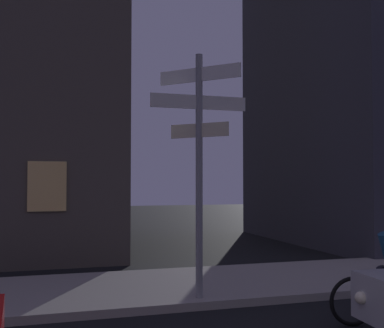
{
  "coord_description": "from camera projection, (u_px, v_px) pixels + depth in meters",
  "views": [
    {
      "loc": [
        -1.78,
        -2.19,
        2.1
      ],
      "look_at": [
        0.64,
        5.77,
        2.42
      ],
      "focal_mm": 44.68,
      "sensor_mm": 36.0,
      "label": 1
    }
  ],
  "objects": [
    {
      "name": "sidewalk_kerb",
      "position": [
        143.0,
        289.0,
        9.09
      ],
      "size": [
        40.0,
        3.14,
        0.14
      ],
      "primitive_type": "cube",
      "color": "#9E9991",
      "rests_on": "ground_plane"
    },
    {
      "name": "signpost",
      "position": [
        199.0,
        149.0,
        8.2
      ],
      "size": [
        1.72,
        1.12,
        4.17
      ],
      "color": "gray",
      "rests_on": "sidewalk_kerb"
    }
  ]
}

